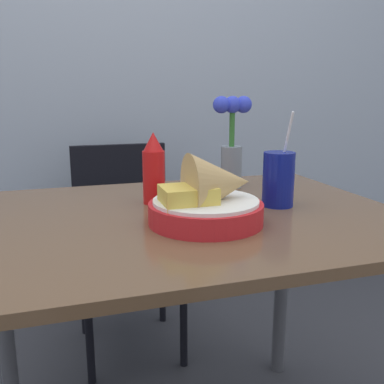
% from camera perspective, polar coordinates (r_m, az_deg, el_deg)
% --- Properties ---
extents(wall_window, '(7.00, 0.06, 2.60)m').
position_cam_1_polar(wall_window, '(2.12, -10.13, 19.31)').
color(wall_window, '#9EA8B7').
rests_on(wall_window, ground_plane).
extents(dining_table, '(1.08, 0.80, 0.77)m').
position_cam_1_polar(dining_table, '(1.09, -1.09, -8.63)').
color(dining_table, brown).
rests_on(dining_table, ground_plane).
extents(chair_far_window, '(0.40, 0.40, 0.85)m').
position_cam_1_polar(chair_far_window, '(1.83, -9.03, -4.73)').
color(chair_far_window, black).
rests_on(chair_far_window, ground_plane).
extents(food_basket, '(0.26, 0.26, 0.16)m').
position_cam_1_polar(food_basket, '(0.97, 2.46, -0.92)').
color(food_basket, red).
rests_on(food_basket, dining_table).
extents(ketchup_bottle, '(0.06, 0.06, 0.19)m').
position_cam_1_polar(ketchup_bottle, '(1.14, -5.12, 3.00)').
color(ketchup_bottle, red).
rests_on(ketchup_bottle, dining_table).
extents(drink_cup, '(0.08, 0.08, 0.25)m').
position_cam_1_polar(drink_cup, '(1.14, 11.48, 1.45)').
color(drink_cup, navy).
rests_on(drink_cup, dining_table).
extents(flower_vase, '(0.12, 0.07, 0.28)m').
position_cam_1_polar(flower_vase, '(1.33, 5.32, 6.85)').
color(flower_vase, gray).
rests_on(flower_vase, dining_table).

